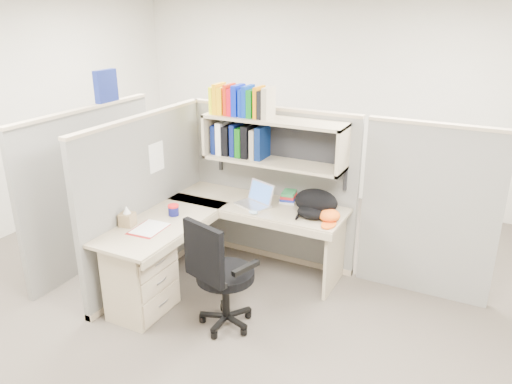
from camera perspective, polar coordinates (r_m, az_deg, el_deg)
The scene contains 14 objects.
ground at distance 4.77m, azimuth -2.96°, elevation -11.81°, with size 6.00×6.00×0.00m, color #39332C.
room_shell at distance 4.13m, azimuth -3.37°, elevation 7.47°, with size 6.00×6.00×6.00m.
cubicle at distance 4.89m, azimuth -4.26°, elevation 0.87°, with size 3.79×1.84×1.95m.
desk at distance 4.54m, azimuth -9.38°, elevation -7.48°, with size 1.74×1.75×0.73m.
laptop at distance 4.79m, azimuth -0.37°, elevation -0.33°, with size 0.32×0.32×0.23m, color silver, non-canonical shape.
backpack at distance 4.59m, azimuth 6.63°, elevation -1.34°, with size 0.41×0.32×0.24m, color black, non-canonical shape.
orange_cap at distance 4.53m, azimuth 8.38°, elevation -2.66°, with size 0.20×0.23×0.11m, color #DB5513, non-canonical shape.
snack_canister at distance 4.66m, azimuth -9.41°, elevation -2.03°, with size 0.10×0.10×0.10m.
tissue_box at distance 4.52m, azimuth -14.52°, elevation -2.65°, with size 0.12×0.12×0.19m, color #8E7550, non-canonical shape.
mouse at distance 4.64m, azimuth -0.31°, elevation -2.34°, with size 0.09×0.06×0.03m, color #94B8D2.
paper_cup at distance 4.99m, azimuth 0.65°, elevation -0.25°, with size 0.07×0.07×0.10m, color white.
book_stack at distance 4.94m, azimuth 3.77°, elevation -0.51°, with size 0.15×0.20×0.10m, color slate, non-canonical shape.
loose_paper at distance 4.46m, azimuth -12.04°, elevation -4.05°, with size 0.23×0.31×0.00m, color silver, non-canonical shape.
task_chair at distance 4.18m, azimuth -3.94°, elevation -11.19°, with size 0.58×0.53×1.01m.
Camera 1 is at (2.04, -3.47, 2.57)m, focal length 35.00 mm.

